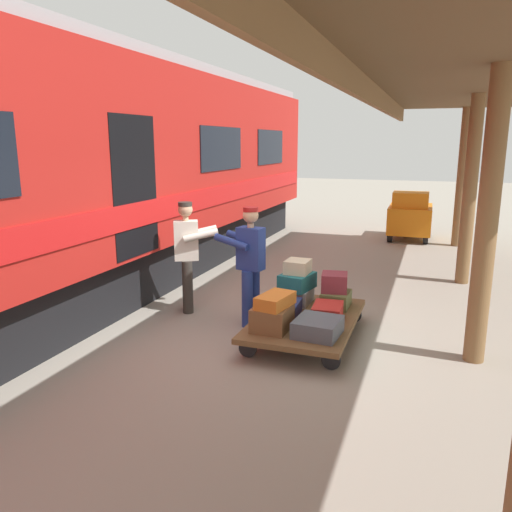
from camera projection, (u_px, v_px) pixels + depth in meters
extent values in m
plane|color=gray|center=(288.00, 336.00, 6.85)|extent=(60.00, 60.00, 0.00)
cylinder|color=brown|center=(462.00, 178.00, 12.42)|extent=(0.24, 0.24, 3.40)
cylinder|color=brown|center=(470.00, 192.00, 9.06)|extent=(0.24, 0.24, 3.40)
cylinder|color=brown|center=(487.00, 221.00, 5.71)|extent=(0.24, 0.24, 3.40)
cube|color=brown|center=(504.00, 54.00, 5.31)|extent=(3.20, 15.42, 0.16)
cube|color=brown|center=(356.00, 83.00, 5.87)|extent=(0.08, 15.42, 0.30)
cube|color=#B21E19|center=(48.00, 157.00, 7.58)|extent=(3.00, 17.74, 2.90)
cube|color=black|center=(59.00, 279.00, 8.00)|extent=(2.55, 16.86, 0.90)
cube|color=#99999E|center=(38.00, 48.00, 7.23)|extent=(2.76, 17.39, 0.20)
cube|color=red|center=(137.00, 215.00, 7.26)|extent=(0.03, 17.39, 0.36)
cube|color=black|center=(271.00, 147.00, 12.76)|extent=(0.02, 1.95, 0.84)
cube|color=black|center=(222.00, 149.00, 9.91)|extent=(0.02, 1.95, 0.84)
cube|color=black|center=(132.00, 187.00, 7.19)|extent=(0.12, 1.10, 2.00)
cube|color=brown|center=(306.00, 320.00, 6.72)|extent=(1.29, 2.08, 0.07)
cylinder|color=black|center=(331.00, 360.00, 5.81)|extent=(0.22, 0.05, 0.22)
cylinder|color=black|center=(248.00, 348.00, 6.15)|extent=(0.22, 0.05, 0.22)
cylinder|color=black|center=(354.00, 315.00, 7.34)|extent=(0.22, 0.05, 0.22)
cylinder|color=black|center=(286.00, 307.00, 7.68)|extent=(0.22, 0.05, 0.22)
cube|color=#4C515B|center=(318.00, 327.00, 6.06)|extent=(0.56, 0.59, 0.20)
cube|color=#AD231E|center=(327.00, 312.00, 6.59)|extent=(0.40, 0.52, 0.21)
cube|color=brown|center=(336.00, 299.00, 7.11)|extent=(0.38, 0.47, 0.22)
cube|color=#9EA0A5|center=(296.00, 295.00, 7.31)|extent=(0.43, 0.50, 0.21)
cube|color=brown|center=(272.00, 318.00, 6.24)|extent=(0.45, 0.51, 0.29)
cube|color=navy|center=(285.00, 308.00, 6.78)|extent=(0.41, 0.50, 0.19)
cube|color=#1E666B|center=(297.00, 281.00, 7.24)|extent=(0.49, 0.58, 0.23)
cube|color=maroon|center=(334.00, 282.00, 7.11)|extent=(0.41, 0.42, 0.26)
cube|color=#CC6B23|center=(275.00, 300.00, 6.20)|extent=(0.41, 0.59, 0.16)
cube|color=beige|center=(298.00, 267.00, 7.22)|extent=(0.34, 0.38, 0.19)
cylinder|color=navy|center=(254.00, 295.00, 7.28)|extent=(0.16, 0.16, 0.82)
cylinder|color=navy|center=(247.00, 299.00, 7.11)|extent=(0.16, 0.16, 0.82)
cube|color=navy|center=(251.00, 249.00, 7.03)|extent=(0.39, 0.28, 0.60)
cylinder|color=tan|center=(251.00, 225.00, 6.96)|extent=(0.09, 0.09, 0.06)
sphere|color=tan|center=(251.00, 215.00, 6.93)|extent=(0.22, 0.22, 0.22)
cylinder|color=#A51919|center=(251.00, 209.00, 6.91)|extent=(0.21, 0.21, 0.06)
cylinder|color=navy|center=(243.00, 238.00, 7.25)|extent=(0.54, 0.18, 0.21)
cylinder|color=navy|center=(231.00, 242.00, 6.98)|extent=(0.54, 0.18, 0.21)
cylinder|color=#332D28|center=(188.00, 287.00, 7.68)|extent=(0.16, 0.16, 0.82)
cylinder|color=#332D28|center=(188.00, 284.00, 7.88)|extent=(0.16, 0.16, 0.82)
cube|color=silver|center=(186.00, 240.00, 7.62)|extent=(0.42, 0.36, 0.60)
cylinder|color=tan|center=(186.00, 219.00, 7.55)|extent=(0.09, 0.09, 0.06)
sphere|color=tan|center=(185.00, 210.00, 7.52)|extent=(0.22, 0.22, 0.22)
cylinder|color=#332D28|center=(185.00, 204.00, 7.50)|extent=(0.21, 0.21, 0.06)
cylinder|color=silver|center=(201.00, 235.00, 7.48)|extent=(0.52, 0.33, 0.21)
cylinder|color=silver|center=(200.00, 232.00, 7.78)|extent=(0.52, 0.33, 0.21)
cube|color=orange|center=(410.00, 219.00, 13.59)|extent=(1.13, 1.72, 0.70)
cube|color=orange|center=(410.00, 202.00, 13.16)|extent=(0.91, 0.71, 0.50)
cylinder|color=black|center=(426.00, 236.00, 12.97)|extent=(0.12, 0.40, 0.40)
cylinder|color=black|center=(390.00, 234.00, 13.26)|extent=(0.12, 0.40, 0.40)
cylinder|color=black|center=(427.00, 229.00, 14.07)|extent=(0.12, 0.40, 0.40)
cylinder|color=black|center=(394.00, 227.00, 14.37)|extent=(0.12, 0.40, 0.40)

